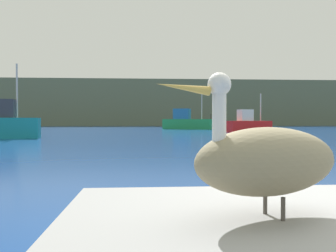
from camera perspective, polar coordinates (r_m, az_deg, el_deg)
hillside_backdrop at (r=73.35m, az=-2.45°, el=3.74°), size 140.00×13.69×9.33m
pelican at (r=2.43m, az=16.27°, el=-5.48°), size 1.41×0.86×0.99m
fishing_boat_green at (r=45.47m, az=3.10°, el=0.73°), size 6.76×3.91×5.16m
fishing_boat_red at (r=35.02m, az=13.42°, el=0.24°), size 4.75×2.55×3.96m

